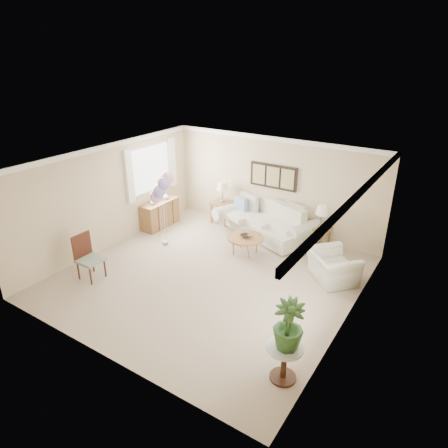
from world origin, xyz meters
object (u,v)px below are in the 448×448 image
object	(u,v)px
coffee_table	(245,238)
accent_chair	(87,256)
armchair	(332,267)
balloon_cluster	(162,187)
sofa	(266,222)

from	to	relation	value
coffee_table	accent_chair	bearing A→B (deg)	-129.35
coffee_table	accent_chair	size ratio (longest dim) A/B	0.88
coffee_table	armchair	bearing A→B (deg)	-1.23
armchair	balloon_cluster	xyz separation A→B (m)	(-4.17, -0.66, 1.24)
sofa	armchair	distance (m)	2.58
accent_chair	coffee_table	bearing A→B (deg)	50.65
accent_chair	balloon_cluster	xyz separation A→B (m)	(0.35, 2.13, 1.04)
armchair	accent_chair	distance (m)	5.31
sofa	armchair	world-z (taller)	sofa
armchair	accent_chair	size ratio (longest dim) A/B	1.00
accent_chair	armchair	bearing A→B (deg)	31.63
sofa	accent_chair	bearing A→B (deg)	-119.33
accent_chair	sofa	bearing A→B (deg)	60.67
balloon_cluster	accent_chair	bearing A→B (deg)	-99.27
accent_chair	balloon_cluster	size ratio (longest dim) A/B	0.52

